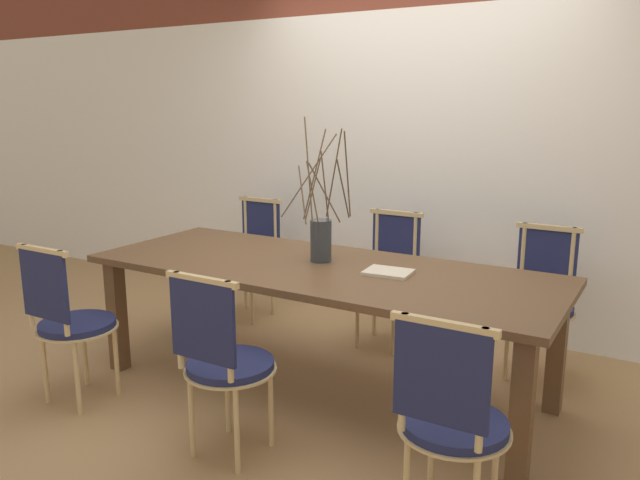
# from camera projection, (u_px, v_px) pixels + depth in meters

# --- Properties ---
(ground_plane) EXTENTS (16.00, 16.00, 0.00)m
(ground_plane) POSITION_uv_depth(u_px,v_px,m) (320.00, 388.00, 3.69)
(ground_plane) COLOR #A87F51
(wall_rear) EXTENTS (12.00, 0.06, 3.20)m
(wall_rear) POSITION_uv_depth(u_px,v_px,m) (417.00, 109.00, 4.51)
(wall_rear) COLOR white
(wall_rear) RESTS_ON ground_plane
(dining_table) EXTENTS (2.68, 1.01, 0.75)m
(dining_table) POSITION_uv_depth(u_px,v_px,m) (320.00, 280.00, 3.54)
(dining_table) COLOR brown
(dining_table) RESTS_ON ground_plane
(chair_near_leftend) EXTENTS (0.44, 0.44, 0.92)m
(chair_near_leftend) POSITION_uv_depth(u_px,v_px,m) (69.00, 318.00, 3.41)
(chair_near_leftend) COLOR #1E234C
(chair_near_leftend) RESTS_ON ground_plane
(chair_near_left) EXTENTS (0.44, 0.44, 0.92)m
(chair_near_left) POSITION_uv_depth(u_px,v_px,m) (223.00, 358.00, 2.87)
(chair_near_left) COLOR #1E234C
(chair_near_left) RESTS_ON ground_plane
(chair_near_center) EXTENTS (0.44, 0.44, 0.92)m
(chair_near_center) POSITION_uv_depth(u_px,v_px,m) (451.00, 417.00, 2.33)
(chair_near_center) COLOR #1E234C
(chair_near_center) RESTS_ON ground_plane
(chair_far_leftend) EXTENTS (0.44, 0.44, 0.92)m
(chair_far_leftend) POSITION_uv_depth(u_px,v_px,m) (252.00, 253.00, 4.85)
(chair_far_leftend) COLOR #1E234C
(chair_far_leftend) RESTS_ON ground_plane
(chair_far_left) EXTENTS (0.44, 0.44, 0.92)m
(chair_far_left) POSITION_uv_depth(u_px,v_px,m) (388.00, 274.00, 4.27)
(chair_far_left) COLOR #1E234C
(chair_far_left) RESTS_ON ground_plane
(chair_far_center) EXTENTS (0.44, 0.44, 0.92)m
(chair_far_center) POSITION_uv_depth(u_px,v_px,m) (540.00, 297.00, 3.77)
(chair_far_center) COLOR #1E234C
(chair_far_center) RESTS_ON ground_plane
(vase_centerpiece) EXTENTS (0.45, 0.41, 0.83)m
(vase_centerpiece) POSITION_uv_depth(u_px,v_px,m) (321.00, 236.00, 3.60)
(vase_centerpiece) COLOR #33383D
(vase_centerpiece) RESTS_ON dining_table
(book_stack) EXTENTS (0.26, 0.21, 0.02)m
(book_stack) POSITION_uv_depth(u_px,v_px,m) (388.00, 272.00, 3.36)
(book_stack) COLOR beige
(book_stack) RESTS_ON dining_table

